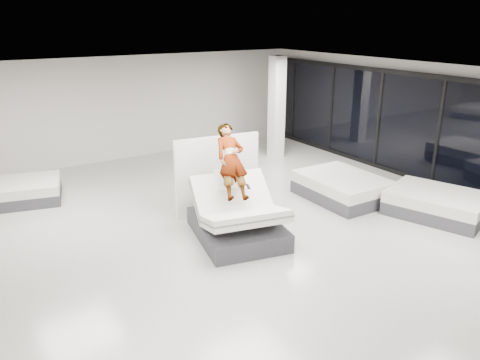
% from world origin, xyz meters
% --- Properties ---
extents(room, '(14.00, 14.04, 3.20)m').
position_xyz_m(room, '(0.00, 0.00, 1.60)').
color(room, beige).
rests_on(room, ground).
extents(hero_bed, '(2.00, 2.40, 1.32)m').
position_xyz_m(hero_bed, '(-0.21, 0.16, 0.41)').
color(hero_bed, '#3A3A3F').
rests_on(hero_bed, floor).
extents(person, '(0.95, 1.65, 1.45)m').
position_xyz_m(person, '(-0.14, 0.47, 1.31)').
color(person, slate).
rests_on(person, hero_bed).
extents(remote, '(0.08, 0.15, 0.08)m').
position_xyz_m(remote, '(-0.01, 0.08, 1.10)').
color(remote, black).
rests_on(remote, person).
extents(divider_panel, '(1.99, 0.36, 1.82)m').
position_xyz_m(divider_panel, '(0.12, 1.52, 0.91)').
color(divider_panel, white).
rests_on(divider_panel, floor).
extents(flat_bed_right_far, '(1.63, 2.15, 0.58)m').
position_xyz_m(flat_bed_right_far, '(3.16, 0.61, 0.29)').
color(flat_bed_right_far, '#3A3A3F').
rests_on(flat_bed_right_far, floor).
extents(flat_bed_right_near, '(2.09, 2.41, 0.56)m').
position_xyz_m(flat_bed_right_near, '(4.23, -1.31, 0.28)').
color(flat_bed_right_near, '#3A3A3F').
rests_on(flat_bed_right_near, floor).
extents(flat_bed_left_far, '(2.16, 1.81, 0.52)m').
position_xyz_m(flat_bed_left_far, '(-3.65, 4.72, 0.26)').
color(flat_bed_left_far, '#3A3A3F').
rests_on(flat_bed_left_far, floor).
extents(column, '(0.40, 0.40, 3.20)m').
position_xyz_m(column, '(4.00, 4.50, 1.60)').
color(column, silver).
rests_on(column, floor).
extents(storefront_glazing, '(0.12, 13.40, 2.92)m').
position_xyz_m(storefront_glazing, '(5.90, 0.00, 1.45)').
color(storefront_glazing, '#1D2030').
rests_on(storefront_glazing, floor).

